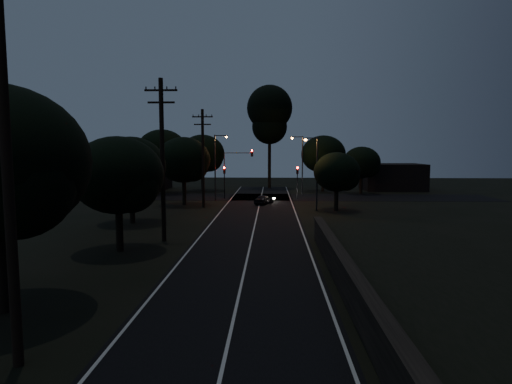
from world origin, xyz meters
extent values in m
plane|color=black|center=(0.00, 0.00, 0.00)|extent=(160.00, 160.00, 0.00)
cube|color=black|center=(0.00, 22.00, 0.01)|extent=(8.00, 70.00, 0.02)
cube|color=black|center=(0.00, 42.00, 0.01)|extent=(60.00, 8.00, 0.02)
cube|color=beige|center=(0.00, 22.00, 0.03)|extent=(0.12, 70.00, 0.01)
cube|color=beige|center=(-3.75, 22.00, 0.03)|extent=(0.12, 70.00, 0.01)
cube|color=beige|center=(3.75, 22.00, 0.03)|extent=(0.12, 70.00, 0.01)
cube|color=black|center=(4.60, 3.00, 0.75)|extent=(0.40, 26.00, 1.50)
cube|color=black|center=(4.60, 3.00, 1.55)|extent=(0.55, 26.00, 0.10)
cube|color=black|center=(8.00, 3.00, 0.60)|extent=(6.50, 26.00, 1.20)
cylinder|color=black|center=(-6.00, -2.00, 6.00)|extent=(0.30, 0.30, 12.00)
cylinder|color=black|center=(-6.00, 15.00, 5.50)|extent=(0.30, 0.30, 11.00)
cube|color=black|center=(-6.00, 15.00, 10.20)|extent=(2.20, 0.12, 0.12)
cube|color=black|center=(-6.00, 15.00, 9.40)|extent=(1.80, 0.12, 0.12)
cylinder|color=black|center=(-6.00, 32.00, 5.25)|extent=(0.30, 0.30, 10.50)
cube|color=black|center=(-6.00, 32.00, 9.70)|extent=(2.20, 0.12, 0.12)
cube|color=black|center=(-6.00, 32.00, 8.90)|extent=(1.80, 0.12, 0.12)
cylinder|color=black|center=(-9.00, 2.00, 1.61)|extent=(0.44, 0.44, 3.23)
sphere|color=black|center=(-7.79, 1.31, 5.13)|extent=(4.16, 4.16, 4.16)
cylinder|color=black|center=(-8.00, 12.00, 1.31)|extent=(0.44, 0.44, 2.63)
ellipsoid|color=black|center=(-8.00, 12.00, 4.72)|extent=(5.58, 5.58, 4.74)
sphere|color=black|center=(-7.02, 11.44, 4.16)|extent=(3.35, 3.35, 3.35)
cylinder|color=black|center=(-10.50, 22.00, 1.35)|extent=(0.44, 0.44, 2.70)
ellipsoid|color=black|center=(-10.50, 22.00, 4.88)|extent=(5.82, 5.82, 4.95)
sphere|color=black|center=(-9.48, 21.42, 4.30)|extent=(3.49, 3.49, 3.49)
cylinder|color=black|center=(-8.50, 34.00, 1.41)|extent=(0.44, 0.44, 2.82)
ellipsoid|color=black|center=(-8.50, 34.00, 5.08)|extent=(6.02, 6.02, 5.12)
sphere|color=black|center=(-7.45, 33.40, 4.48)|extent=(3.61, 3.61, 3.61)
cylinder|color=black|center=(-9.00, 50.00, 1.55)|extent=(0.44, 0.44, 3.10)
ellipsoid|color=black|center=(-9.00, 50.00, 5.60)|extent=(6.65, 6.65, 5.65)
sphere|color=black|center=(-7.84, 49.33, 4.93)|extent=(3.99, 3.99, 3.99)
cylinder|color=black|center=(-14.00, 46.00, 1.68)|extent=(0.44, 0.44, 3.36)
ellipsoid|color=black|center=(-14.00, 46.00, 6.01)|extent=(7.08, 7.08, 6.01)
sphere|color=black|center=(-12.76, 45.29, 5.31)|extent=(4.25, 4.25, 4.25)
cylinder|color=black|center=(9.00, 50.00, 1.52)|extent=(0.44, 0.44, 3.04)
ellipsoid|color=black|center=(9.00, 50.00, 5.50)|extent=(6.55, 6.55, 5.57)
sphere|color=black|center=(10.15, 49.34, 4.85)|extent=(3.93, 3.93, 3.93)
cylinder|color=black|center=(14.00, 47.00, 1.22)|extent=(0.44, 0.44, 2.45)
ellipsoid|color=black|center=(14.00, 47.00, 4.41)|extent=(5.22, 5.22, 4.44)
sphere|color=black|center=(14.91, 46.48, 3.88)|extent=(3.13, 3.13, 3.13)
cylinder|color=black|center=(8.00, 30.00, 1.11)|extent=(0.44, 0.44, 2.22)
ellipsoid|color=black|center=(8.00, 30.00, 3.98)|extent=(4.70, 4.70, 4.00)
sphere|color=black|center=(8.82, 29.53, 3.51)|extent=(2.82, 2.82, 2.82)
cylinder|color=black|center=(1.00, 55.00, 4.50)|extent=(0.50, 0.50, 8.99)
sphere|color=black|center=(1.00, 55.00, 12.76)|extent=(7.20, 7.20, 7.20)
sphere|color=black|center=(1.00, 55.00, 9.81)|extent=(5.56, 5.56, 5.56)
cube|color=black|center=(-20.00, 52.00, 2.20)|extent=(10.00, 8.00, 4.40)
cube|color=black|center=(20.00, 53.00, 2.00)|extent=(9.00, 7.00, 4.00)
cylinder|color=black|center=(-4.60, 40.00, 1.60)|extent=(0.12, 0.12, 3.20)
cube|color=black|center=(-4.60, 40.00, 3.65)|extent=(0.28, 0.22, 0.90)
sphere|color=#FF0705|center=(-4.60, 39.87, 3.95)|extent=(0.22, 0.22, 0.22)
cylinder|color=black|center=(4.60, 40.00, 1.60)|extent=(0.12, 0.12, 3.20)
cube|color=black|center=(4.60, 40.00, 3.65)|extent=(0.28, 0.22, 0.90)
sphere|color=#FF0705|center=(4.60, 39.87, 3.95)|extent=(0.22, 0.22, 0.22)
cylinder|color=black|center=(-4.60, 40.00, 2.50)|extent=(0.12, 0.12, 5.00)
cube|color=black|center=(-1.10, 40.00, 5.80)|extent=(0.28, 0.22, 0.90)
sphere|color=#FF0705|center=(-1.10, 39.87, 6.10)|extent=(0.22, 0.22, 0.22)
cube|color=black|center=(-2.85, 40.00, 5.80)|extent=(3.50, 0.08, 0.08)
cylinder|color=black|center=(-5.50, 38.00, 4.00)|extent=(0.16, 0.16, 8.00)
cube|color=black|center=(-4.80, 38.00, 7.90)|extent=(1.40, 0.10, 0.10)
cube|color=black|center=(-4.10, 38.00, 7.85)|extent=(0.35, 0.22, 0.12)
sphere|color=orange|center=(-4.10, 38.00, 7.75)|extent=(0.26, 0.26, 0.26)
cylinder|color=black|center=(5.50, 44.00, 4.00)|extent=(0.16, 0.16, 8.00)
cube|color=black|center=(4.80, 44.00, 7.90)|extent=(1.40, 0.10, 0.10)
cube|color=black|center=(4.10, 44.00, 7.85)|extent=(0.35, 0.22, 0.12)
sphere|color=orange|center=(4.10, 44.00, 7.75)|extent=(0.26, 0.26, 0.26)
cylinder|color=black|center=(6.00, 30.00, 3.75)|extent=(0.16, 0.16, 7.50)
cube|color=black|center=(5.40, 30.00, 7.40)|extent=(1.20, 0.10, 0.10)
cube|color=black|center=(4.80, 30.00, 7.35)|extent=(0.35, 0.22, 0.12)
sphere|color=orange|center=(4.80, 30.00, 7.25)|extent=(0.26, 0.26, 0.26)
imported|color=black|center=(0.51, 34.72, 0.55)|extent=(2.47, 3.47, 1.10)
camera|label=1|loc=(1.41, -13.68, 6.33)|focal=30.00mm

